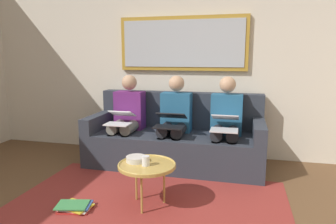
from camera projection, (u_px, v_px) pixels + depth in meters
The scene contains 14 objects.
wall_rear at pixel (184, 62), 4.25m from camera, with size 6.00×0.12×2.60m, color beige.
area_rug at pixel (146, 207), 2.81m from camera, with size 2.60×1.80×0.01m, color maroon.
couch at pixel (176, 139), 3.97m from camera, with size 2.20×0.90×0.90m.
framed_mirror at pixel (182, 44), 4.12m from camera, with size 1.75×0.05×0.73m.
coffee_table at pixel (147, 166), 2.79m from camera, with size 0.53×0.53×0.41m.
cup at pixel (145, 161), 2.75m from camera, with size 0.07×0.07×0.09m, color silver.
bowl at pixel (136, 159), 2.86m from camera, with size 0.19×0.19×0.05m, color beige.
person_left at pixel (226, 121), 3.70m from camera, with size 0.38×0.58×1.14m.
laptop_silver at pixel (225, 123), 3.47m from camera, with size 0.30×0.39×0.17m.
person_middle at pixel (175, 118), 3.85m from camera, with size 0.38×0.58×1.14m.
laptop_black at pixel (170, 121), 3.62m from camera, with size 0.35×0.37×0.16m.
person_right at pixel (127, 116), 4.00m from camera, with size 0.38×0.58×1.14m.
laptop_white at pixel (120, 118), 3.77m from camera, with size 0.30×0.36×0.16m.
magazine_stack at pixel (75, 206), 2.78m from camera, with size 0.34×0.28×0.05m.
Camera 1 is at (-0.83, 1.63, 1.38)m, focal length 32.54 mm.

